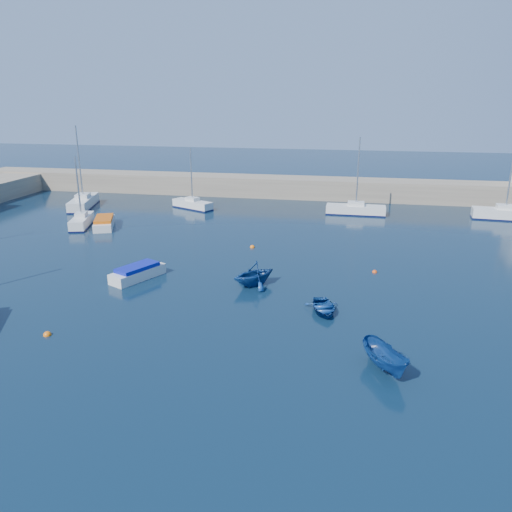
% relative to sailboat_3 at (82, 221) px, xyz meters
% --- Properties ---
extents(ground, '(220.00, 220.00, 0.00)m').
position_rel_sailboat_3_xyz_m(ground, '(22.53, -25.65, -0.60)').
color(ground, '#0C2034').
rests_on(ground, ground).
extents(back_wall, '(96.00, 4.50, 2.60)m').
position_rel_sailboat_3_xyz_m(back_wall, '(22.53, 20.35, 0.70)').
color(back_wall, gray).
rests_on(back_wall, ground).
extents(sailboat_3, '(2.99, 5.60, 7.26)m').
position_rel_sailboat_3_xyz_m(sailboat_3, '(0.00, 0.00, 0.00)').
color(sailboat_3, silver).
rests_on(sailboat_3, ground).
extents(sailboat_4, '(3.98, 7.77, 9.81)m').
position_rel_sailboat_3_xyz_m(sailboat_4, '(-4.67, 8.69, 0.07)').
color(sailboat_4, silver).
rests_on(sailboat_4, ground).
extents(sailboat_5, '(5.54, 3.81, 7.26)m').
position_rel_sailboat_3_xyz_m(sailboat_5, '(8.74, 10.50, -0.04)').
color(sailboat_5, silver).
rests_on(sailboat_5, ground).
extents(sailboat_6, '(6.73, 1.97, 8.78)m').
position_rel_sailboat_3_xyz_m(sailboat_6, '(28.23, 11.16, -0.01)').
color(sailboat_6, silver).
rests_on(sailboat_6, ground).
extents(sailboat_7, '(6.90, 2.42, 8.98)m').
position_rel_sailboat_3_xyz_m(sailboat_7, '(44.48, 11.80, 0.06)').
color(sailboat_7, silver).
rests_on(sailboat_7, ground).
extents(motorboat_1, '(3.25, 4.55, 1.06)m').
position_rel_sailboat_3_xyz_m(motorboat_1, '(12.29, -13.73, -0.10)').
color(motorboat_1, silver).
rests_on(motorboat_1, ground).
extents(motorboat_2, '(3.60, 5.43, 1.06)m').
position_rel_sailboat_3_xyz_m(motorboat_2, '(2.44, 0.15, -0.10)').
color(motorboat_2, silver).
rests_on(motorboat_2, ground).
extents(dinghy_center, '(2.82, 3.44, 0.62)m').
position_rel_sailboat_3_xyz_m(dinghy_center, '(26.36, -17.19, -0.28)').
color(dinghy_center, navy).
rests_on(dinghy_center, ground).
extents(dinghy_left, '(4.47, 4.49, 1.79)m').
position_rel_sailboat_3_xyz_m(dinghy_left, '(21.11, -13.46, 0.30)').
color(dinghy_left, navy).
rests_on(dinghy_left, ground).
extents(dinghy_right, '(2.85, 3.65, 1.34)m').
position_rel_sailboat_3_xyz_m(dinghy_right, '(29.82, -23.75, 0.07)').
color(dinghy_right, navy).
rests_on(dinghy_right, ground).
extents(buoy_0, '(0.47, 0.47, 0.47)m').
position_rel_sailboat_3_xyz_m(buoy_0, '(11.00, -23.44, -0.60)').
color(buoy_0, orange).
rests_on(buoy_0, ground).
extents(buoy_1, '(0.40, 0.40, 0.40)m').
position_rel_sailboat_3_xyz_m(buoy_1, '(29.80, -8.88, -0.60)').
color(buoy_1, '#DF4610').
rests_on(buoy_1, ground).
extents(buoy_3, '(0.46, 0.46, 0.46)m').
position_rel_sailboat_3_xyz_m(buoy_3, '(19.12, -4.13, -0.60)').
color(buoy_3, orange).
rests_on(buoy_3, ground).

